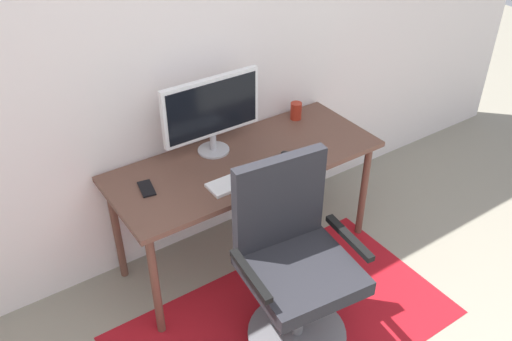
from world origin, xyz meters
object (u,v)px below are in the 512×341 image
computer_mouse (288,156)px  coffee_cup (296,111)px  desk (246,169)px  monitor (212,110)px  cell_phone (147,188)px  keyboard (246,178)px  office_chair (294,271)px

computer_mouse → coffee_cup: bearing=46.9°
desk → monitor: size_ratio=2.64×
monitor → coffee_cup: 0.66m
desk → computer_mouse: 0.25m
desk → cell_phone: (-0.58, 0.05, 0.07)m
desk → computer_mouse: computer_mouse is taller
computer_mouse → cell_phone: 0.79m
keyboard → computer_mouse: 0.31m
coffee_cup → office_chair: size_ratio=0.11×
keyboard → office_chair: (-0.03, -0.47, -0.28)m
monitor → office_chair: bearing=-92.3°
coffee_cup → cell_phone: 1.11m
desk → monitor: bearing=122.1°
computer_mouse → office_chair: 0.67m
desk → computer_mouse: size_ratio=14.87×
office_chair → coffee_cup: bearing=58.8°
monitor → computer_mouse: monitor is taller
keyboard → cell_phone: bearing=155.9°
keyboard → monitor: bearing=89.9°
computer_mouse → coffee_cup: 0.47m
computer_mouse → office_chair: bearing=-123.3°
cell_phone → office_chair: size_ratio=0.14×
desk → computer_mouse: (0.20, -0.13, 0.09)m
office_chair → computer_mouse: bearing=63.0°
desk → computer_mouse: bearing=-33.3°
coffee_cup → cell_phone: size_ratio=0.77×
desk → keyboard: bearing=-122.8°
desk → cell_phone: size_ratio=11.04×
monitor → cell_phone: bearing=-165.4°
desk → office_chair: size_ratio=1.53×
keyboard → coffee_cup: size_ratio=3.99×
monitor → cell_phone: monitor is taller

